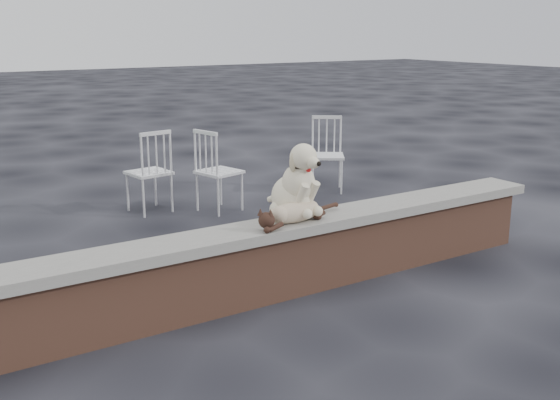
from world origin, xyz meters
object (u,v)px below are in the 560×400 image
dog (292,179)px  chair_e (219,170)px  chair_d (327,155)px  cat (294,211)px  chair_c (149,171)px

dog → chair_e: dog is taller
chair_d → chair_e: 1.60m
dog → cat: dog is taller
cat → dog: bearing=52.3°
chair_d → chair_c: size_ratio=1.00×
cat → chair_e: bearing=65.5°
dog → chair_c: dog is taller
cat → chair_e: (0.66, 2.48, -0.20)m
cat → chair_c: 2.88m
dog → chair_d: size_ratio=0.65×
dog → chair_d: 3.30m
chair_c → dog: bearing=84.4°
chair_e → chair_c: same height
dog → chair_e: (0.58, 2.33, -0.41)m
chair_d → chair_c: same height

